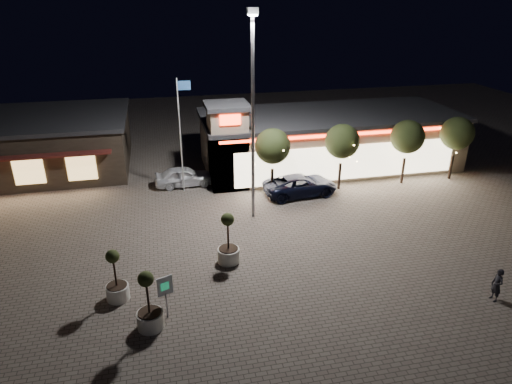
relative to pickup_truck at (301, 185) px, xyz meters
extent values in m
plane|color=#645A51|center=(-5.95, -10.58, -0.72)|extent=(90.00, 90.00, 0.00)
cube|color=gray|center=(4.05, 5.42, 1.28)|extent=(20.00, 8.00, 4.00)
cube|color=#262628|center=(4.05, 5.42, 3.43)|extent=(20.40, 8.40, 0.30)
cube|color=#F8E5BA|center=(4.05, 1.37, 0.88)|extent=(17.00, 0.12, 2.60)
cube|color=red|center=(4.05, 1.34, 3.03)|extent=(19.00, 0.10, 0.18)
cube|color=gray|center=(-4.65, 2.72, 2.18)|extent=(2.60, 2.60, 5.80)
cube|color=#262628|center=(-4.65, 2.72, 5.23)|extent=(3.00, 3.00, 0.30)
cube|color=red|center=(-4.65, 1.37, 4.58)|extent=(1.40, 0.10, 0.70)
cube|color=#382D23|center=(-19.95, 9.42, 1.28)|extent=(16.00, 10.00, 4.00)
cube|color=#262628|center=(-19.95, 9.42, 3.43)|extent=(16.40, 10.40, 0.30)
cube|color=#591E19|center=(-19.95, 4.02, 2.08)|extent=(14.40, 0.80, 0.15)
cube|color=#E5B667|center=(-18.45, 4.37, 0.88)|extent=(2.00, 0.12, 1.80)
cube|color=#E5B667|center=(-14.95, 4.37, 0.88)|extent=(2.00, 0.12, 1.80)
cylinder|color=gray|center=(-3.95, -2.58, 5.28)|extent=(0.20, 0.20, 12.00)
cube|color=gray|center=(-3.95, -2.58, 11.48)|extent=(0.60, 0.40, 0.35)
cube|color=white|center=(-3.95, -2.58, 11.28)|extent=(0.45, 0.30, 0.08)
cylinder|color=white|center=(-7.95, 2.42, 3.28)|extent=(0.10, 0.10, 8.00)
cube|color=navy|center=(-7.50, 2.42, 6.78)|extent=(0.90, 0.04, 0.60)
cylinder|color=#332319|center=(-1.95, 0.42, 0.24)|extent=(0.20, 0.20, 1.92)
sphere|color=#2D3819|center=(-1.95, 0.42, 2.86)|extent=(2.42, 2.42, 2.42)
cylinder|color=#332319|center=(3.05, 0.42, 0.24)|extent=(0.20, 0.20, 1.92)
sphere|color=#2D3819|center=(3.05, 0.42, 2.86)|extent=(2.42, 2.42, 2.42)
cylinder|color=#332319|center=(8.05, 0.42, 0.24)|extent=(0.20, 0.20, 1.92)
sphere|color=#2D3819|center=(8.05, 0.42, 2.86)|extent=(2.42, 2.42, 2.42)
cylinder|color=#332319|center=(12.05, 0.42, 0.24)|extent=(0.20, 0.20, 1.92)
sphere|color=#2D3819|center=(12.05, 0.42, 2.86)|extent=(2.42, 2.42, 2.42)
imported|color=black|center=(0.00, 0.00, 0.00)|extent=(5.37, 2.85, 1.44)
imported|color=white|center=(-7.84, 3.42, 0.00)|extent=(4.30, 1.87, 1.44)
imported|color=black|center=(5.18, -13.39, 0.10)|extent=(0.41, 0.61, 1.64)
cylinder|color=silver|center=(-11.89, -9.50, -0.36)|extent=(1.06, 1.06, 0.71)
cylinder|color=black|center=(-11.89, -9.50, 0.01)|extent=(0.92, 0.92, 0.05)
cylinder|color=#332319|center=(-11.89, -9.50, 0.83)|extent=(0.09, 0.09, 1.60)
sphere|color=#2D3819|center=(-11.89, -9.50, 1.59)|extent=(0.62, 0.62, 0.62)
cylinder|color=silver|center=(-10.42, -11.86, -0.34)|extent=(1.14, 1.14, 0.76)
cylinder|color=black|center=(-10.42, -11.86, 0.06)|extent=(0.98, 0.98, 0.06)
cylinder|color=#332319|center=(-10.42, -11.86, 0.94)|extent=(0.09, 0.09, 1.70)
sphere|color=#2D3819|center=(-10.42, -11.86, 1.74)|extent=(0.66, 0.66, 0.66)
cylinder|color=silver|center=(-6.34, -7.49, -0.33)|extent=(1.17, 1.17, 0.78)
cylinder|color=black|center=(-6.34, -7.49, 0.08)|extent=(1.01, 1.01, 0.06)
cylinder|color=#332319|center=(-6.34, -7.49, 0.98)|extent=(0.10, 0.10, 1.75)
sphere|color=#2D3819|center=(-6.34, -7.49, 1.81)|extent=(0.68, 0.68, 0.68)
cylinder|color=gray|center=(-9.70, -11.34, -0.08)|extent=(0.09, 0.09, 1.28)
cube|color=white|center=(-9.70, -11.34, 0.93)|extent=(0.67, 0.31, 0.91)
cube|color=#1A9F60|center=(-9.70, -11.38, 0.93)|extent=(0.36, 0.15, 0.37)
camera|label=1|loc=(-9.39, -27.95, 12.50)|focal=32.00mm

